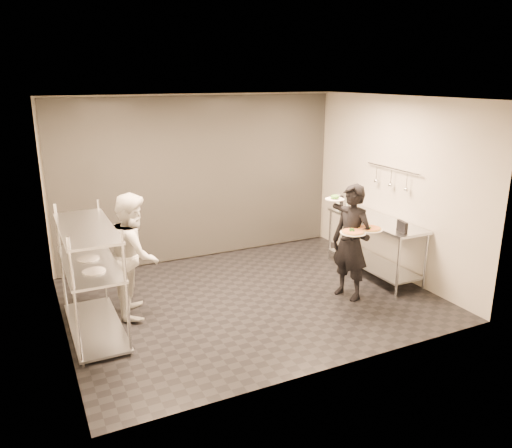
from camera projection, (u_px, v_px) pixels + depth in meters
name	position (u px, v px, depth m)	size (l,w,h in m)	color
room_shell	(218.00, 187.00, 7.79)	(5.00, 4.00, 2.80)	black
pass_rack	(91.00, 274.00, 6.05)	(0.60, 1.60, 1.50)	silver
prep_counter	(375.00, 237.00, 7.91)	(0.60, 1.80, 0.92)	silver
utensil_rail	(392.00, 178.00, 7.75)	(0.07, 1.20, 0.31)	silver
waiter	(351.00, 242.00, 7.01)	(0.60, 0.40, 1.65)	black
chef	(134.00, 254.00, 6.55)	(0.80, 0.62, 1.65)	silver
pizza_plate_near	(353.00, 232.00, 6.71)	(0.35, 0.35, 0.05)	white
pizza_plate_far	(370.00, 229.00, 6.84)	(0.35, 0.35, 0.05)	white
salad_plate	(335.00, 198.00, 7.09)	(0.27, 0.27, 0.07)	white
pos_monitor	(402.00, 227.00, 7.13)	(0.05, 0.23, 0.17)	black
bottle_green	(338.00, 201.00, 8.41)	(0.07, 0.07, 0.24)	gray
bottle_clear	(347.00, 202.00, 8.50)	(0.05, 0.05, 0.18)	gray
bottle_dark	(342.00, 202.00, 8.44)	(0.06, 0.06, 0.21)	black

